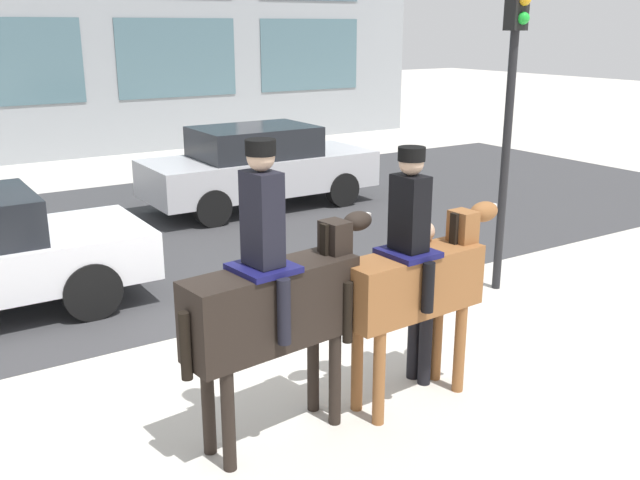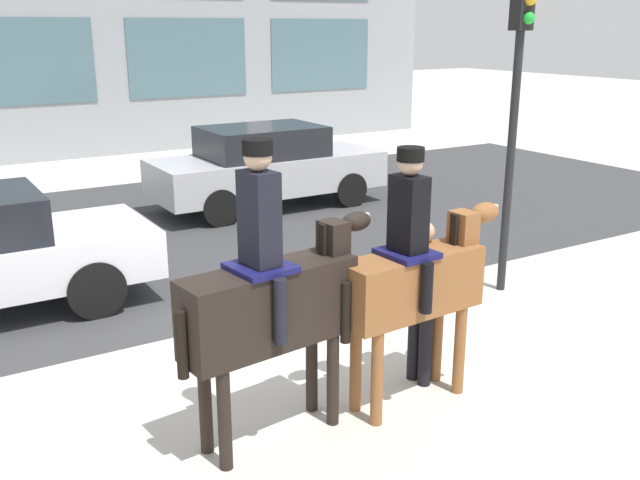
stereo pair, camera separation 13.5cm
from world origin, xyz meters
name	(u,v)px [view 1 (the left image)]	position (x,y,z in m)	size (l,w,h in m)	color
ground_plane	(251,339)	(0.00, 0.00, 0.00)	(80.00, 80.00, 0.00)	beige
road_surface	(121,239)	(0.00, 4.75, 0.00)	(24.98, 8.50, 0.01)	#38383A
mounted_horse_lead	(274,298)	(-0.73, -1.91, 1.29)	(1.93, 0.65, 2.61)	black
mounted_horse_companion	(416,275)	(0.67, -2.03, 1.26)	(1.87, 0.65, 2.44)	brown
pedestrian_bystander	(421,290)	(0.95, -1.79, 0.98)	(0.82, 0.47, 1.67)	black
street_car_far_lane	(259,166)	(3.00, 5.45, 0.82)	(4.50, 1.84, 1.59)	#B7B7BC
traffic_light	(512,83)	(3.59, -0.33, 2.74)	(0.24, 0.29, 4.10)	black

